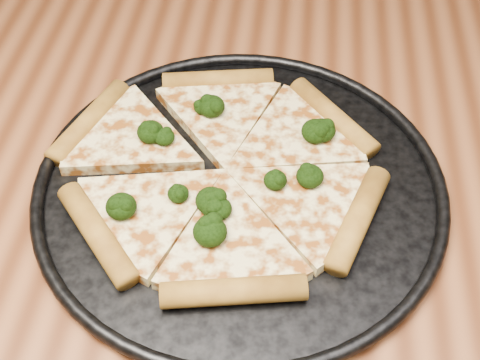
# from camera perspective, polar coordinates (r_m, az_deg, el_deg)

# --- Properties ---
(dining_table) EXTENTS (1.20, 0.90, 0.75)m
(dining_table) POSITION_cam_1_polar(r_m,az_deg,el_deg) (0.69, -7.15, -6.77)
(dining_table) COLOR brown
(dining_table) RESTS_ON ground
(pizza_pan) EXTENTS (0.39, 0.39, 0.02)m
(pizza_pan) POSITION_cam_1_polar(r_m,az_deg,el_deg) (0.61, 0.00, -0.50)
(pizza_pan) COLOR black
(pizza_pan) RESTS_ON dining_table
(pizza) EXTENTS (0.34, 0.31, 0.02)m
(pizza) POSITION_cam_1_polar(r_m,az_deg,el_deg) (0.62, -1.67, 0.96)
(pizza) COLOR beige
(pizza) RESTS_ON pizza_pan
(broccoli_florets) EXTENTS (0.20, 0.19, 0.02)m
(broccoli_florets) POSITION_cam_1_polar(r_m,az_deg,el_deg) (0.61, -1.49, 1.22)
(broccoli_florets) COLOR black
(broccoli_florets) RESTS_ON pizza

